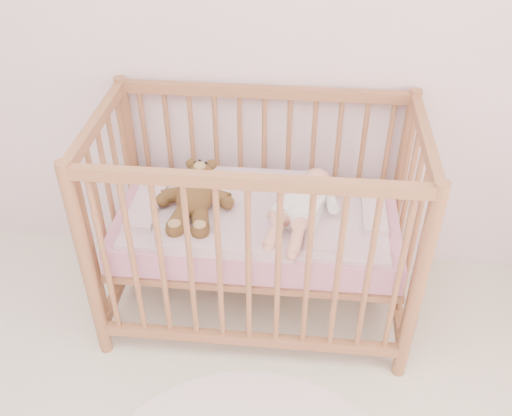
# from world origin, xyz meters

# --- Properties ---
(crib) EXTENTS (1.36, 0.76, 1.00)m
(crib) POSITION_xyz_m (0.33, 1.60, 0.50)
(crib) COLOR #A26844
(crib) RESTS_ON floor
(mattress) EXTENTS (1.22, 0.62, 0.13)m
(mattress) POSITION_xyz_m (0.33, 1.60, 0.49)
(mattress) COLOR pink
(mattress) RESTS_ON crib
(blanket) EXTENTS (1.10, 0.58, 0.06)m
(blanket) POSITION_xyz_m (0.33, 1.60, 0.56)
(blanket) COLOR #D391A1
(blanket) RESTS_ON mattress
(baby) EXTENTS (0.44, 0.63, 0.14)m
(baby) POSITION_xyz_m (0.53, 1.58, 0.64)
(baby) COLOR white
(baby) RESTS_ON blanket
(teddy_bear) EXTENTS (0.37, 0.51, 0.14)m
(teddy_bear) POSITION_xyz_m (0.06, 1.58, 0.65)
(teddy_bear) COLOR brown
(teddy_bear) RESTS_ON blanket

